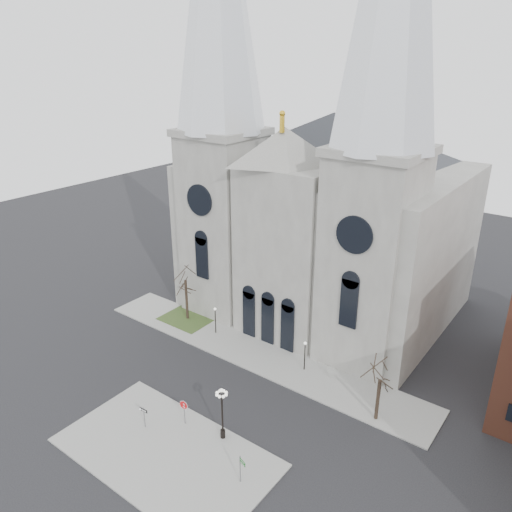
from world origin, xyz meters
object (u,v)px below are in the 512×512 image
Objects in this scene: stop_sign at (184,407)px; one_way_sign at (144,414)px; globe_lamp at (222,407)px; street_name_sign at (241,468)px.

stop_sign is 3.44m from one_way_sign.
stop_sign is 0.49× the size of globe_lamp.
street_name_sign reaches higher than stop_sign.
one_way_sign is 10.41m from street_name_sign.
stop_sign is 1.19× the size of one_way_sign.
street_name_sign reaches higher than one_way_sign.
globe_lamp reaches higher than street_name_sign.
globe_lamp is 2.01× the size of street_name_sign.
street_name_sign is at bearing -1.36° from one_way_sign.
globe_lamp is (3.77, 0.68, 1.39)m from stop_sign.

